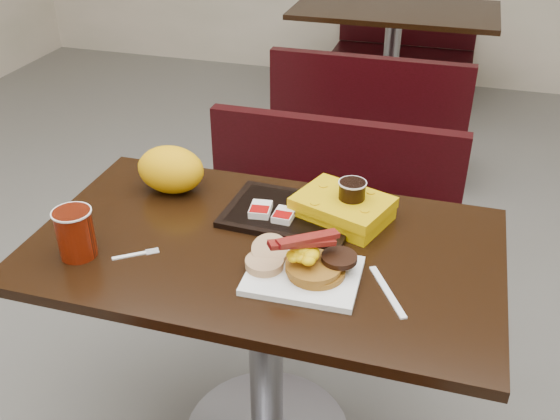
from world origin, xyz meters
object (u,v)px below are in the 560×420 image
(pancake_stack, at_px, (316,268))
(hashbrown_sleeve_left, at_px, (261,209))
(bench_far_n, at_px, (403,40))
(platter, at_px, (303,276))
(table_near, at_px, (266,351))
(clamshell, at_px, (343,208))
(fork, at_px, (129,256))
(hashbrown_sleeve_right, at_px, (284,215))
(bench_far_s, at_px, (372,112))
(coffee_cup_near, at_px, (75,234))
(coffee_cup_far, at_px, (352,198))
(tray, at_px, (290,213))
(table_far, at_px, (390,69))
(knife, at_px, (387,291))
(bench_near_n, at_px, (321,229))
(paper_bag, at_px, (171,169))

(pancake_stack, relative_size, hashbrown_sleeve_left, 1.84)
(bench_far_n, distance_m, platter, 3.44)
(table_near, height_order, clamshell, clamshell)
(table_near, distance_m, pancake_stack, 0.45)
(fork, relative_size, clamshell, 0.48)
(hashbrown_sleeve_left, relative_size, hashbrown_sleeve_right, 1.07)
(bench_far_s, xyz_separation_m, pancake_stack, (0.16, -2.01, 0.42))
(coffee_cup_near, bearing_deg, hashbrown_sleeve_left, 37.65)
(table_near, height_order, coffee_cup_far, coffee_cup_far)
(tray, distance_m, hashbrown_sleeve_left, 0.08)
(table_far, height_order, bench_far_s, table_far)
(clamshell, bearing_deg, table_far, 113.66)
(coffee_cup_near, relative_size, tray, 0.36)
(table_near, bearing_deg, coffee_cup_near, -157.57)
(bench_far_s, xyz_separation_m, fork, (-0.31, -2.05, 0.39))
(coffee_cup_near, bearing_deg, pancake_stack, 6.87)
(fork, relative_size, knife, 0.60)
(coffee_cup_far, bearing_deg, bench_near_n, 110.09)
(hashbrown_sleeve_right, relative_size, paper_bag, 0.35)
(bench_near_n, bearing_deg, hashbrown_sleeve_left, -94.69)
(hashbrown_sleeve_left, bearing_deg, knife, -38.06)
(hashbrown_sleeve_right, bearing_deg, coffee_cup_near, -145.89)
(bench_far_n, height_order, hashbrown_sleeve_right, hashbrown_sleeve_right)
(knife, height_order, tray, tray)
(table_near, xyz_separation_m, clamshell, (0.17, 0.18, 0.41))
(hashbrown_sleeve_left, bearing_deg, platter, -59.15)
(bench_far_n, height_order, tray, tray)
(knife, relative_size, hashbrown_sleeve_right, 2.75)
(bench_far_n, height_order, hashbrown_sleeve_left, hashbrown_sleeve_left)
(table_near, distance_m, paper_bag, 0.59)
(bench_near_n, distance_m, table_far, 1.90)
(table_far, height_order, hashbrown_sleeve_left, hashbrown_sleeve_left)
(bench_far_s, distance_m, bench_far_n, 1.40)
(platter, xyz_separation_m, fork, (-0.44, -0.03, -0.01))
(platter, distance_m, paper_bag, 0.57)
(table_far, relative_size, hashbrown_sleeve_right, 17.07)
(table_far, relative_size, bench_far_s, 1.20)
(table_near, xyz_separation_m, bench_near_n, (0.00, 0.70, -0.02))
(hashbrown_sleeve_right, bearing_deg, clamshell, 26.45)
(fork, xyz_separation_m, hashbrown_sleeve_left, (0.26, 0.27, 0.02))
(platter, relative_size, clamshell, 1.10)
(bench_far_s, bearing_deg, coffee_cup_near, -101.71)
(bench_near_n, bearing_deg, tray, -87.10)
(bench_near_n, xyz_separation_m, tray, (0.03, -0.55, 0.40))
(table_near, relative_size, hashbrown_sleeve_right, 17.07)
(coffee_cup_far, bearing_deg, clamshell, -164.37)
(fork, relative_size, coffee_cup_far, 1.19)
(bench_near_n, height_order, bench_far_s, same)
(hashbrown_sleeve_right, height_order, paper_bag, paper_bag)
(coffee_cup_near, distance_m, hashbrown_sleeve_left, 0.49)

